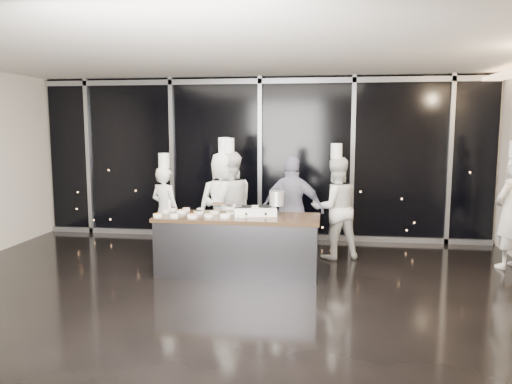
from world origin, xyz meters
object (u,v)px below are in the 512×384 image
demo_counter (238,245)px  chef_side (511,211)px  chef_center (229,205)px  chef_right (335,207)px  stock_pot (277,198)px  chef_left (224,204)px  guest (293,210)px  frying_pan (234,204)px  chef_far_left (165,210)px  stove (255,211)px

demo_counter → chef_side: 4.33m
chef_center → chef_right: 1.80m
chef_center → demo_counter: bearing=90.7°
stock_pot → chef_center: bearing=139.8°
demo_counter → chef_left: size_ratio=1.20×
chef_left → guest: chef_left is taller
chef_right → stock_pot: bearing=27.4°
demo_counter → stock_pot: bearing=16.1°
stock_pot → chef_center: 1.19m
stock_pot → frying_pan: bearing=-170.2°
stock_pot → chef_far_left: (-2.02, 0.76, -0.35)m
stove → chef_side: chef_side is taller
stove → chef_right: bearing=29.1°
stock_pot → chef_right: chef_right is taller
chef_center → chef_left: bearing=-24.4°
demo_counter → chef_center: bearing=109.0°
frying_pan → chef_right: chef_right is taller
stock_pot → chef_side: size_ratio=0.11×
guest → chef_far_left: bearing=4.9°
chef_far_left → demo_counter: bearing=171.6°
guest → chef_side: size_ratio=0.87×
stock_pot → chef_far_left: size_ratio=0.12×
chef_far_left → chef_right: size_ratio=0.91×
chef_far_left → chef_left: chef_left is taller
stove → frying_pan: frying_pan is taller
chef_center → stove: bearing=106.6°
guest → demo_counter: bearing=54.2°
guest → chef_side: chef_side is taller
chef_left → guest: (1.17, -0.13, -0.04)m
guest → frying_pan: bearing=49.9°
guest → chef_right: 0.78m
stock_pot → chef_side: 3.72m
chef_center → chef_right: chef_center is taller
chef_left → chef_center: size_ratio=1.01×
chef_far_left → chef_side: size_ratio=0.88×
chef_center → guest: 1.10m
chef_center → chef_side: (4.52, 0.03, -0.00)m
guest → chef_right: (0.69, 0.35, -0.01)m
frying_pan → chef_left: chef_left is taller
demo_counter → guest: guest is taller
demo_counter → frying_pan: (-0.06, 0.06, 0.61)m
frying_pan → guest: size_ratio=0.29×
chef_right → chef_center: bearing=-13.0°
chef_left → stove: bearing=105.7°
frying_pan → chef_left: bearing=99.5°
chef_left → chef_right: bearing=164.3°
chef_side → chef_right: bearing=-43.0°
chef_right → chef_side: bearing=155.5°
chef_center → chef_right: bearing=169.1°
demo_counter → chef_far_left: 1.75m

